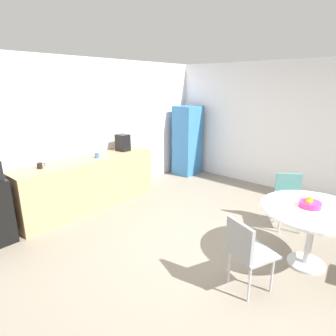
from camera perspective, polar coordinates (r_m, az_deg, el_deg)
The scene contains 13 objects.
ground_plane at distance 3.86m, azimuth 11.16°, elevation -17.45°, with size 6.00×6.00×0.00m, color gray.
wall_back at distance 5.40m, azimuth -16.73°, elevation 6.97°, with size 6.00×0.10×2.60m, color silver.
wall_side_right at distance 6.08m, azimuth 26.47°, elevation 6.95°, with size 0.10×6.00×2.60m, color silver.
counter_block at distance 5.21m, azimuth -15.75°, elevation -2.96°, with size 2.56×0.60×0.90m, color tan.
locker_cabinet at distance 6.87m, azimuth 3.98°, elevation 5.58°, with size 0.60×0.50×1.65m, color #3372B2.
round_table at distance 3.78m, azimuth 27.37°, elevation -9.03°, with size 1.20×1.20×0.75m.
chair_teal at distance 4.71m, azimuth 23.30°, elevation -4.92°, with size 0.58×0.58×0.83m.
chair_gray at distance 3.13m, azimuth 15.46°, elevation -15.35°, with size 0.55×0.55×0.83m.
fruit_bowl at distance 3.73m, azimuth 26.84°, elevation -6.42°, with size 0.25×0.25×0.13m.
mug_white at distance 5.08m, azimuth -14.18°, elevation 2.51°, with size 0.13×0.08×0.09m.
mug_green at distance 4.73m, azimuth -24.57°, elevation 0.46°, with size 0.13×0.08×0.09m.
mug_red at distance 5.59m, azimuth -8.74°, elevation 4.12°, with size 0.13×0.08×0.09m.
coffee_maker at distance 5.52m, azimuth -9.16°, elevation 5.12°, with size 0.20×0.24×0.32m, color black.
Camera 1 is at (-2.82, -1.52, 2.15)m, focal length 30.03 mm.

